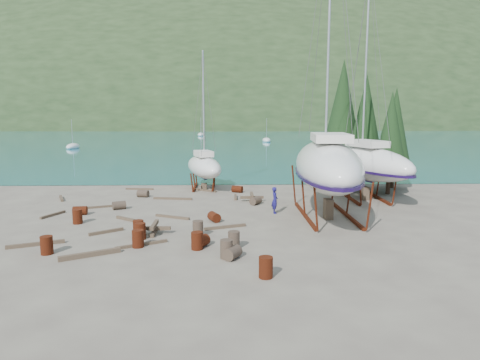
{
  "coord_description": "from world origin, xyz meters",
  "views": [
    {
      "loc": [
        0.61,
        -24.99,
        6.58
      ],
      "look_at": [
        1.38,
        3.0,
        2.31
      ],
      "focal_mm": 32.0,
      "sensor_mm": 36.0,
      "label": 1
    }
  ],
  "objects_px": {
    "large_sailboat_near": "(327,165)",
    "worker": "(275,200)",
    "large_sailboat_far": "(364,162)",
    "small_sailboat_shore": "(204,166)"
  },
  "relations": [
    {
      "from": "large_sailboat_near",
      "to": "worker",
      "type": "xyz_separation_m",
      "value": [
        -3.25,
        1.0,
        -2.51
      ]
    },
    {
      "from": "large_sailboat_near",
      "to": "worker",
      "type": "relative_size",
      "value": 11.8
    },
    {
      "from": "small_sailboat_shore",
      "to": "worker",
      "type": "relative_size",
      "value": 6.77
    },
    {
      "from": "large_sailboat_near",
      "to": "worker",
      "type": "height_order",
      "value": "large_sailboat_near"
    },
    {
      "from": "large_sailboat_far",
      "to": "worker",
      "type": "height_order",
      "value": "large_sailboat_far"
    },
    {
      "from": "large_sailboat_far",
      "to": "small_sailboat_shore",
      "type": "relative_size",
      "value": 1.45
    },
    {
      "from": "large_sailboat_far",
      "to": "worker",
      "type": "bearing_deg",
      "value": -163.58
    },
    {
      "from": "large_sailboat_far",
      "to": "worker",
      "type": "xyz_separation_m",
      "value": [
        -7.58,
        -5.1,
        -1.98
      ]
    },
    {
      "from": "large_sailboat_near",
      "to": "small_sailboat_shore",
      "type": "height_order",
      "value": "large_sailboat_near"
    },
    {
      "from": "large_sailboat_far",
      "to": "small_sailboat_shore",
      "type": "distance_m",
      "value": 13.87
    }
  ]
}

